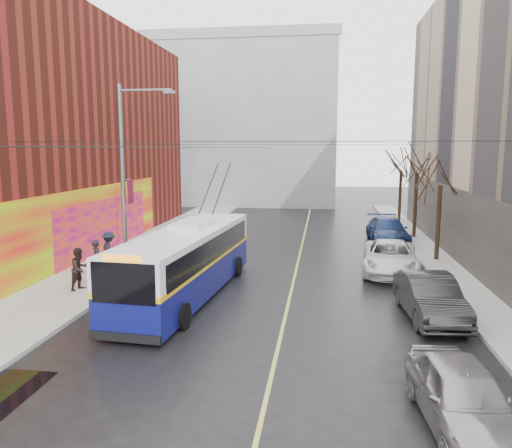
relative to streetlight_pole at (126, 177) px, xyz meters
The scene contains 20 objects.
ground 12.70m from the streetlight_pole, 58.46° to the right, with size 140.00×140.00×0.00m, color black.
sidewalk_left 5.50m from the streetlight_pole, 132.95° to the left, with size 4.00×60.00×0.15m, color gray.
sidewalk_right 16.00m from the streetlight_pole, ahead, with size 2.00×60.00×0.15m, color gray.
lane_line 9.89m from the streetlight_pole, 27.64° to the left, with size 0.12×50.00×0.01m, color #BFB74C.
building_far 35.24m from the streetlight_pole, 89.77° to the left, with size 20.50×12.10×18.00m.
streetlight_pole is the anchor object (origin of this frame).
catenary_wires 6.14m from the streetlight_pole, 52.95° to the left, with size 18.00×60.00×0.22m.
tree_near 16.28m from the streetlight_pole, 21.62° to the left, with size 3.20×3.20×6.40m.
tree_mid 19.96m from the streetlight_pole, 40.65° to the left, with size 3.20×3.20×6.68m.
tree_far 25.09m from the streetlight_pole, 52.88° to the left, with size 3.20×3.20×6.57m.
pigeons_flying 3.93m from the streetlight_pole, 10.72° to the left, with size 2.68×0.99×0.85m.
trolleybus 5.15m from the streetlight_pole, 31.14° to the right, with size 3.37×11.58×5.42m.
parked_car_a 16.80m from the streetlight_pole, 42.12° to the right, with size 1.76×4.37×1.49m, color #9E9FA3.
parked_car_b 13.95m from the streetlight_pole, 15.44° to the right, with size 1.70×4.87×1.60m, color #28292B.
parked_car_c 13.34m from the streetlight_pole, 14.38° to the left, with size 2.61×5.66×1.57m, color white.
parked_car_d 17.72m from the streetlight_pole, 40.42° to the left, with size 2.31×5.68×1.65m, color navy.
following_car 10.02m from the streetlight_pole, 75.50° to the left, with size 1.59×3.96×1.35m, color #AFAFB4.
pedestrian_a 4.03m from the streetlight_pole, 160.48° to the right, with size 0.67×0.44×1.85m, color black.
pedestrian_b 4.58m from the streetlight_pole, 120.75° to the right, with size 0.89×0.69×1.83m, color black.
pedestrian_c 4.36m from the streetlight_pole, 137.84° to the left, with size 1.22×0.70×1.89m, color black.
Camera 1 is at (2.81, -11.77, 6.18)m, focal length 35.00 mm.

